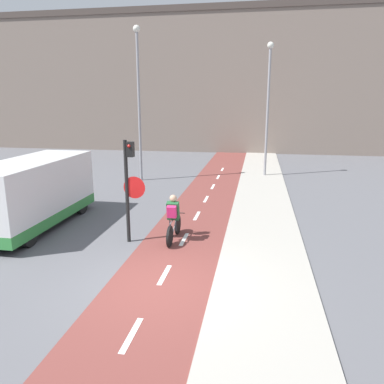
{
  "coord_description": "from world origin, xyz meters",
  "views": [
    {
      "loc": [
        2.16,
        -7.81,
        4.23
      ],
      "look_at": [
        0.0,
        4.44,
        1.2
      ],
      "focal_mm": 35.0,
      "sensor_mm": 36.0,
      "label": 1
    }
  ],
  "objects_px": {
    "traffic_light_pole": "(129,180)",
    "cyclist_near": "(173,219)",
    "street_lamp_sidewalk": "(268,97)",
    "van": "(33,194)",
    "street_lamp_far": "(139,91)"
  },
  "relations": [
    {
      "from": "traffic_light_pole",
      "to": "cyclist_near",
      "type": "xyz_separation_m",
      "value": [
        1.26,
        0.3,
        -1.24
      ]
    },
    {
      "from": "street_lamp_sidewalk",
      "to": "cyclist_near",
      "type": "distance_m",
      "value": 12.04
    },
    {
      "from": "street_lamp_sidewalk",
      "to": "van",
      "type": "xyz_separation_m",
      "value": [
        -7.91,
        -10.55,
        -3.29
      ]
    },
    {
      "from": "traffic_light_pole",
      "to": "cyclist_near",
      "type": "bearing_deg",
      "value": 13.2
    },
    {
      "from": "traffic_light_pole",
      "to": "cyclist_near",
      "type": "height_order",
      "value": "traffic_light_pole"
    },
    {
      "from": "cyclist_near",
      "to": "van",
      "type": "relative_size",
      "value": 0.34
    },
    {
      "from": "cyclist_near",
      "to": "street_lamp_far",
      "type": "bearing_deg",
      "value": 113.53
    },
    {
      "from": "traffic_light_pole",
      "to": "street_lamp_far",
      "type": "xyz_separation_m",
      "value": [
        -2.51,
        8.96,
        2.81
      ]
    },
    {
      "from": "street_lamp_sidewalk",
      "to": "street_lamp_far",
      "type": "bearing_deg",
      "value": -160.23
    },
    {
      "from": "traffic_light_pole",
      "to": "street_lamp_sidewalk",
      "type": "height_order",
      "value": "street_lamp_sidewalk"
    },
    {
      "from": "traffic_light_pole",
      "to": "van",
      "type": "relative_size",
      "value": 0.59
    },
    {
      "from": "traffic_light_pole",
      "to": "van",
      "type": "bearing_deg",
      "value": 167.68
    },
    {
      "from": "street_lamp_sidewalk",
      "to": "cyclist_near",
      "type": "relative_size",
      "value": 4.13
    },
    {
      "from": "street_lamp_sidewalk",
      "to": "cyclist_near",
      "type": "height_order",
      "value": "street_lamp_sidewalk"
    },
    {
      "from": "cyclist_near",
      "to": "van",
      "type": "distance_m",
      "value": 5.05
    }
  ]
}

